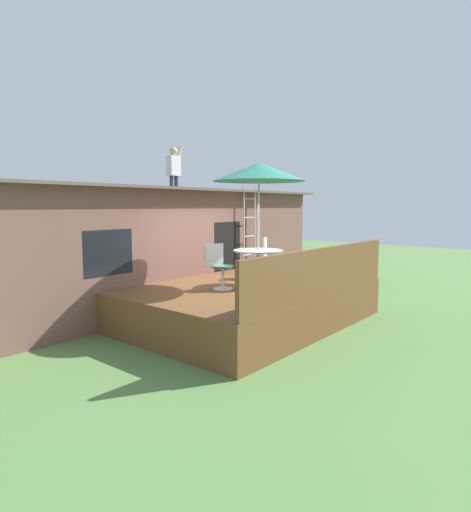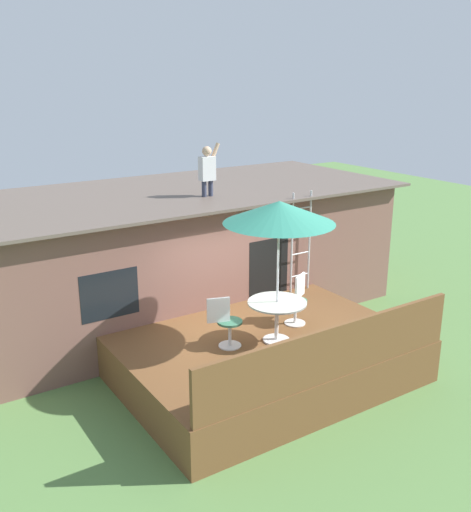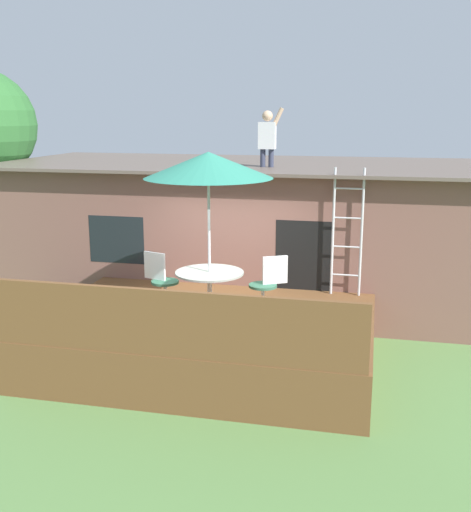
{
  "view_description": "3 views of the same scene",
  "coord_description": "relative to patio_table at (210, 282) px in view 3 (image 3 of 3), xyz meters",
  "views": [
    {
      "loc": [
        -7.04,
        -5.62,
        2.46
      ],
      "look_at": [
        0.47,
        0.64,
        1.31
      ],
      "focal_mm": 30.11,
      "sensor_mm": 36.0,
      "label": 1
    },
    {
      "loc": [
        -5.68,
        -7.81,
        5.34
      ],
      "look_at": [
        -0.01,
        0.89,
        2.09
      ],
      "focal_mm": 40.77,
      "sensor_mm": 36.0,
      "label": 2
    },
    {
      "loc": [
        2.47,
        -8.94,
        3.9
      ],
      "look_at": [
        0.17,
        1.1,
        1.48
      ],
      "focal_mm": 42.99,
      "sensor_mm": 36.0,
      "label": 3
    }
  ],
  "objects": [
    {
      "name": "deck",
      "position": [
        -0.09,
        0.29,
        -0.99
      ],
      "size": [
        5.12,
        3.84,
        0.8
      ],
      "primitive_type": "cube",
      "color": "brown",
      "rests_on": "ground"
    },
    {
      "name": "ground_plane",
      "position": [
        -0.09,
        0.29,
        -1.39
      ],
      "size": [
        40.0,
        40.0,
        0.0
      ],
      "primitive_type": "plane",
      "color": "#567F42"
    },
    {
      "name": "patio_umbrella",
      "position": [
        0.0,
        0.0,
        1.76
      ],
      "size": [
        1.9,
        1.9,
        2.54
      ],
      "color": "silver",
      "rests_on": "deck"
    },
    {
      "name": "house",
      "position": [
        -0.09,
        3.89,
        0.06
      ],
      "size": [
        10.5,
        4.5,
        2.88
      ],
      "color": "brown",
      "rests_on": "ground"
    },
    {
      "name": "step_ladder",
      "position": [
        1.95,
        1.76,
        0.51
      ],
      "size": [
        0.52,
        0.04,
        2.2
      ],
      "color": "silver",
      "rests_on": "deck"
    },
    {
      "name": "deck_railing",
      "position": [
        -0.09,
        -1.57,
        -0.14
      ],
      "size": [
        5.02,
        0.08,
        0.9
      ],
      "primitive_type": "cube",
      "color": "brown",
      "rests_on": "deck"
    },
    {
      "name": "person_figure",
      "position": [
        0.35,
        2.95,
        2.1
      ],
      "size": [
        0.47,
        0.2,
        1.11
      ],
      "color": "#33384C",
      "rests_on": "house"
    },
    {
      "name": "patio_chair_left",
      "position": [
        -0.88,
        0.29,
        -0.13
      ],
      "size": [
        0.61,
        0.44,
        0.92
      ],
      "rotation": [
        0.0,
        0.0,
        -0.32
      ],
      "color": "silver",
      "rests_on": "deck"
    },
    {
      "name": "patio_table",
      "position": [
        0.0,
        0.0,
        0.0
      ],
      "size": [
        1.04,
        1.04,
        0.74
      ],
      "color": "silver",
      "rests_on": "deck"
    },
    {
      "name": "patio_chair_right",
      "position": [
        0.81,
        0.44,
        -0.13
      ],
      "size": [
        0.58,
        0.44,
        0.92
      ],
      "rotation": [
        0.0,
        0.0,
        -2.64
      ],
      "color": "silver",
      "rests_on": "deck"
    }
  ]
}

